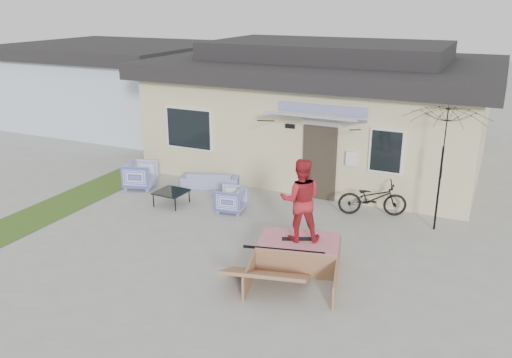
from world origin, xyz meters
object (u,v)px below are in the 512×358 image
at_px(bicycle, 373,194).
at_px(coffee_table, 172,198).
at_px(loveseat, 210,176).
at_px(skater, 301,199).
at_px(armchair_left, 141,174).
at_px(skate_ramp, 299,253).
at_px(skateboard, 299,239).
at_px(armchair_right, 231,198).
at_px(patio_umbrella, 442,161).

bearing_deg(bicycle, coffee_table, 87.58).
distance_m(loveseat, coffee_table, 1.73).
xyz_separation_m(coffee_table, skater, (4.37, -1.73, 1.28)).
bearing_deg(armchair_left, skater, -128.53).
xyz_separation_m(skate_ramp, skateboard, (-0.01, 0.05, 0.30)).
bearing_deg(skateboard, armchair_left, 132.38).
bearing_deg(loveseat, skateboard, 119.98).
relative_size(loveseat, armchair_left, 1.95).
distance_m(loveseat, skate_ramp, 5.41).
relative_size(armchair_right, patio_umbrella, 0.33).
bearing_deg(coffee_table, patio_umbrella, 11.16).
xyz_separation_m(coffee_table, skate_ramp, (4.38, -1.79, 0.08)).
bearing_deg(armchair_left, skateboard, -128.53).
bearing_deg(loveseat, armchair_right, 114.87).
distance_m(loveseat, skater, 5.49).
relative_size(armchair_right, skater, 0.41).
distance_m(bicycle, skater, 3.54).
xyz_separation_m(bicycle, skater, (-0.77, -3.33, 0.91)).
bearing_deg(patio_umbrella, coffee_table, -168.84).
height_order(patio_umbrella, skate_ramp, patio_umbrella).
distance_m(loveseat, armchair_right, 2.03).
bearing_deg(armchair_left, bicycle, -98.78).
relative_size(armchair_left, skate_ramp, 0.40).
xyz_separation_m(armchair_right, skate_ramp, (2.69, -2.06, -0.08)).
xyz_separation_m(armchair_left, skater, (5.97, -2.52, 1.04)).
distance_m(patio_umbrella, skateboard, 4.06).
bearing_deg(skater, patio_umbrella, -150.21).
distance_m(patio_umbrella, skate_ramp, 4.19).
height_order(armchair_left, armchair_right, armchair_left).
xyz_separation_m(armchair_left, coffee_table, (1.60, -0.78, -0.25)).
xyz_separation_m(bicycle, patio_umbrella, (1.61, -0.26, 1.19)).
bearing_deg(skater, skate_ramp, 81.12).
bearing_deg(skateboard, loveseat, 115.37).
relative_size(patio_umbrella, skate_ramp, 0.99).
bearing_deg(skater, skateboard, 180.00).
bearing_deg(coffee_table, loveseat, 81.59).
relative_size(armchair_left, armchair_right, 1.21).
xyz_separation_m(skate_ramp, skater, (-0.01, 0.05, 1.20)).
relative_size(coffee_table, patio_umbrella, 0.36).
bearing_deg(skate_ramp, coffee_table, 144.38).
xyz_separation_m(coffee_table, skateboard, (4.37, -1.73, 0.38)).
height_order(loveseat, patio_umbrella, patio_umbrella).
bearing_deg(armchair_left, patio_umbrella, -101.90).
distance_m(armchair_right, skate_ramp, 3.39).
xyz_separation_m(armchair_left, bicycle, (6.74, 0.81, 0.12)).
distance_m(armchair_left, skate_ramp, 6.51).
xyz_separation_m(bicycle, skate_ramp, (-0.76, -3.38, -0.29)).
relative_size(skate_ramp, skater, 1.27).
height_order(coffee_table, skater, skater).
bearing_deg(bicycle, loveseat, 69.05).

